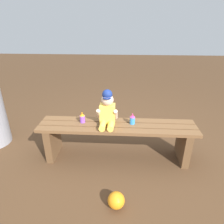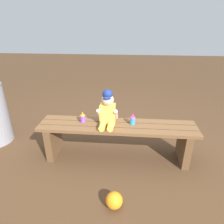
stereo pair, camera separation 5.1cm
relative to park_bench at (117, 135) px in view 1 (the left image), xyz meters
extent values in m
plane|color=#4C331E|center=(0.00, 0.00, -0.31)|extent=(16.00, 16.00, 0.00)
cube|color=brown|center=(0.00, -0.13, 0.12)|extent=(1.78, 0.11, 0.04)
cube|color=brown|center=(0.00, 0.00, 0.12)|extent=(1.78, 0.11, 0.04)
cube|color=brown|center=(0.00, 0.13, 0.12)|extent=(1.78, 0.11, 0.04)
cube|color=brown|center=(-0.77, 0.00, -0.10)|extent=(0.08, 0.36, 0.40)
cube|color=brown|center=(0.77, 0.00, -0.10)|extent=(0.08, 0.36, 0.40)
cube|color=#F2C64C|center=(-0.11, 0.03, 0.25)|extent=(0.17, 0.12, 0.23)
sphere|color=beige|center=(-0.11, 0.03, 0.42)|extent=(0.14, 0.14, 0.14)
cylinder|color=navy|center=(-0.11, -0.01, 0.46)|extent=(0.09, 0.09, 0.01)
sphere|color=navy|center=(-0.11, 0.03, 0.48)|extent=(0.11, 0.11, 0.11)
cylinder|color=#FED050|center=(-0.16, -0.09, 0.17)|extent=(0.07, 0.16, 0.07)
cylinder|color=#FED050|center=(-0.07, -0.09, 0.17)|extent=(0.07, 0.16, 0.07)
cylinder|color=beige|center=(-0.21, 0.00, 0.26)|extent=(0.04, 0.12, 0.14)
cylinder|color=beige|center=(-0.02, 0.00, 0.26)|extent=(0.04, 0.12, 0.14)
cylinder|color=#8C4CCC|center=(-0.40, 0.04, 0.18)|extent=(0.06, 0.06, 0.09)
cone|color=orange|center=(-0.40, 0.04, 0.23)|extent=(0.06, 0.06, 0.03)
cylinder|color=orange|center=(-0.40, 0.04, 0.25)|extent=(0.01, 0.01, 0.02)
cylinder|color=#338CE5|center=(0.17, 0.04, 0.18)|extent=(0.06, 0.06, 0.09)
cone|color=#E5337F|center=(0.17, 0.04, 0.23)|extent=(0.06, 0.06, 0.03)
cylinder|color=#E5337F|center=(0.17, 0.04, 0.25)|extent=(0.01, 0.01, 0.02)
sphere|color=orange|center=(0.02, -0.72, -0.23)|extent=(0.15, 0.15, 0.15)
camera|label=1|loc=(0.06, -1.97, 1.20)|focal=31.69mm
camera|label=2|loc=(0.11, -1.97, 1.20)|focal=31.69mm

